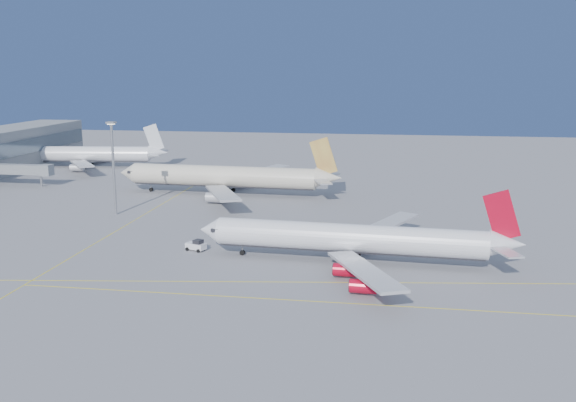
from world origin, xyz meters
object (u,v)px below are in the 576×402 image
at_px(airliner_etihad, 228,177).
at_px(light_mast, 113,160).
at_px(airliner_third, 87,154).
at_px(pushback_tug, 196,245).
at_px(airliner_virgin, 355,239).

height_order(airliner_etihad, light_mast, light_mast).
relative_size(airliner_etihad, light_mast, 2.88).
height_order(airliner_third, pushback_tug, airliner_third).
xyz_separation_m(airliner_etihad, airliner_third, (-64.49, 43.12, -0.39)).
distance_m(airliner_virgin, pushback_tug, 32.25).
bearing_deg(airliner_etihad, pushback_tug, -79.13).
bearing_deg(airliner_etihad, airliner_third, 149.00).
relative_size(airliner_etihad, airliner_third, 1.10).
relative_size(airliner_virgin, airliner_third, 1.01).
bearing_deg(airliner_third, airliner_virgin, -52.30).
bearing_deg(light_mast, airliner_etihad, 53.88).
bearing_deg(light_mast, airliner_virgin, -27.01).
xyz_separation_m(airliner_virgin, airliner_third, (-104.60, 103.76, 0.35)).
xyz_separation_m(airliner_virgin, airliner_etihad, (-40.11, 60.64, 0.75)).
height_order(airliner_virgin, airliner_third, airliner_third).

